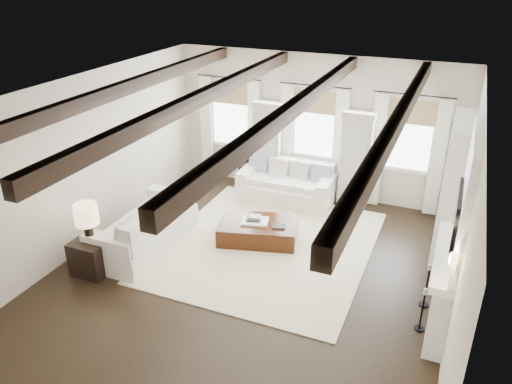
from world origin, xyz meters
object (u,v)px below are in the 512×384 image
at_px(sofa_left, 148,227).
at_px(sofa_back, 287,185).
at_px(side_table_back, 250,176).
at_px(side_table_front, 93,256).
at_px(ottoman, 258,231).

bearing_deg(sofa_left, sofa_back, 59.59).
bearing_deg(side_table_back, sofa_back, -15.00).
height_order(sofa_back, sofa_left, sofa_left).
bearing_deg(side_table_back, sofa_left, -102.10).
relative_size(side_table_front, side_table_back, 1.02).
distance_m(sofa_back, sofa_left, 3.42).
height_order(sofa_left, ottoman, sofa_left).
relative_size(ottoman, side_table_back, 2.47).
xyz_separation_m(sofa_back, sofa_left, (-1.73, -2.95, 0.05)).
bearing_deg(sofa_back, ottoman, -87.23).
relative_size(ottoman, side_table_front, 2.42).
xyz_separation_m(sofa_left, ottoman, (1.83, 1.02, -0.21)).
relative_size(sofa_back, side_table_front, 3.44).
bearing_deg(ottoman, sofa_back, 77.87).
height_order(sofa_left, side_table_back, sofa_left).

